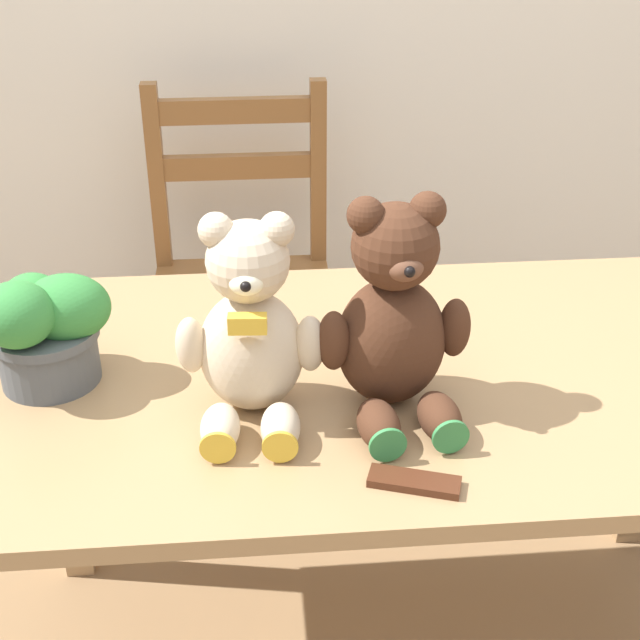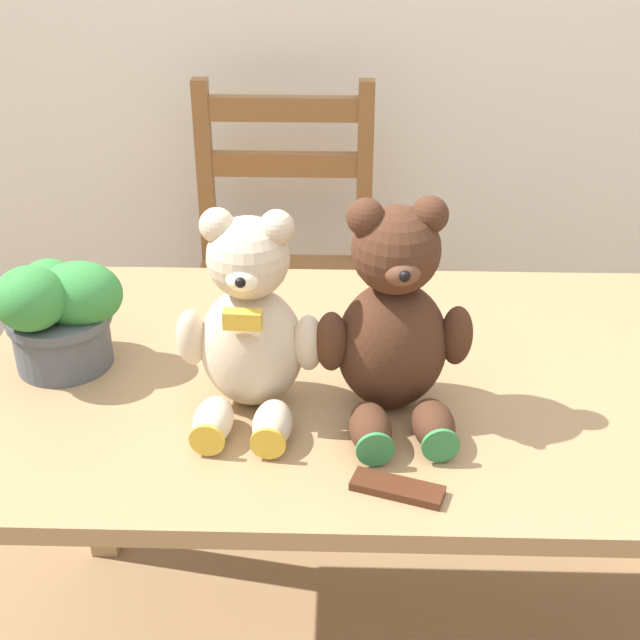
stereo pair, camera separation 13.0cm
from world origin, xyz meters
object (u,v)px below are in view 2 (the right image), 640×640
wooden_chair_behind (283,280)px  teddy_bear_left (250,327)px  teddy_bear_right (394,324)px  chocolate_bar (397,488)px  potted_plant (59,312)px

wooden_chair_behind → teddy_bear_left: teddy_bear_left is taller
teddy_bear_right → chocolate_bar: 0.24m
wooden_chair_behind → teddy_bear_left: size_ratio=2.98×
teddy_bear_left → chocolate_bar: teddy_bear_left is taller
chocolate_bar → wooden_chair_behind: bearing=101.8°
wooden_chair_behind → teddy_bear_right: bearing=104.2°
teddy_bear_left → chocolate_bar: size_ratio=2.55×
teddy_bear_right → chocolate_bar: teddy_bear_right is taller
teddy_bear_right → chocolate_bar: (0.00, -0.20, -0.14)m
wooden_chair_behind → teddy_bear_right: teddy_bear_right is taller
teddy_bear_right → chocolate_bar: size_ratio=2.71×
teddy_bear_right → potted_plant: (-0.53, 0.10, -0.04)m
potted_plant → chocolate_bar: size_ratio=1.57×
teddy_bear_right → potted_plant: bearing=-18.1°
chocolate_bar → teddy_bear_right: bearing=90.4°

